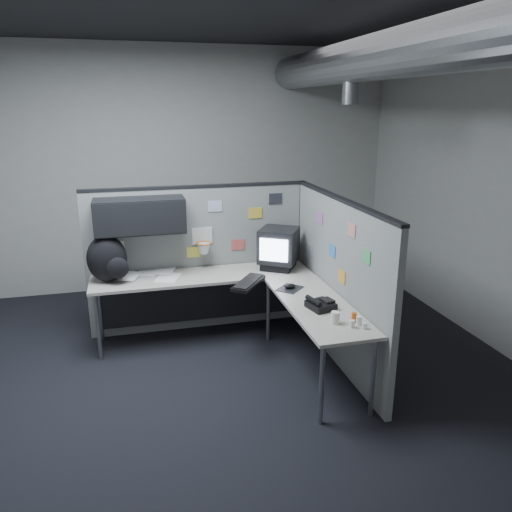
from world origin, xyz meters
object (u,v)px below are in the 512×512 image
object	(u,v)px
phone	(320,304)
keyboard	(248,283)
desk	(231,292)
monitor	(279,248)
backpack	(108,260)

from	to	relation	value
phone	keyboard	bearing A→B (deg)	118.17
phone	desk	bearing A→B (deg)	121.19
desk	phone	bearing A→B (deg)	-55.19
desk	phone	size ratio (longest dim) A/B	8.73
monitor	backpack	distance (m)	1.79
desk	phone	distance (m)	1.10
monitor	desk	bearing A→B (deg)	-166.18
keyboard	backpack	size ratio (longest dim) A/B	1.06
desk	monitor	bearing A→B (deg)	26.94
desk	backpack	xyz separation A→B (m)	(-1.19, 0.30, 0.35)
phone	backpack	bearing A→B (deg)	143.05
desk	phone	xyz separation A→B (m)	(0.62, -0.89, 0.16)
keyboard	backpack	distance (m)	1.43
monitor	keyboard	distance (m)	0.66
phone	monitor	bearing A→B (deg)	87.37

